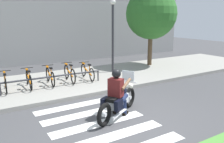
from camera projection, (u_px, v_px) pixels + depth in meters
The scene contains 17 objects.
ground_plane at pixel (116, 119), 6.66m from camera, with size 48.00×48.00×0.00m, color #424244.
sidewalk at pixel (64, 82), 10.25m from camera, with size 24.00×4.40×0.15m, color gray.
crosswalk_stripe_1 at pixel (115, 136), 5.72m from camera, with size 2.80×0.40×0.01m, color white.
crosswalk_stripe_2 at pixel (99, 123), 6.39m from camera, with size 2.80×0.40×0.01m, color white.
crosswalk_stripe_3 at pixel (87, 114), 7.05m from camera, with size 2.80×0.40×0.01m, color white.
crosswalk_stripe_4 at pixel (77, 105), 7.72m from camera, with size 2.80×0.40×0.01m, color white.
motorcycle at pixel (118, 101), 6.83m from camera, with size 2.01×1.20×1.24m.
rider at pixel (117, 90), 6.68m from camera, with size 0.77×0.72×1.45m.
bicycle_0 at pixel (5, 82), 8.77m from camera, with size 0.48×1.57×0.72m.
bicycle_1 at pixel (29, 79), 9.20m from camera, with size 0.48×1.65×0.73m.
bicycle_2 at pixel (50, 76), 9.64m from camera, with size 0.48×1.63×0.76m.
bicycle_3 at pixel (70, 73), 10.07m from camera, with size 0.48×1.65×0.79m.
bicycle_4 at pixel (87, 72), 10.51m from camera, with size 0.48×1.68×0.72m.
bike_rack at pixel (54, 77), 9.16m from camera, with size 4.03×0.07×0.49m.
street_lamp at pixel (113, 29), 11.50m from camera, with size 0.28×0.28×3.77m.
tree_near_rack at pixel (151, 14), 13.09m from camera, with size 2.88×2.88×4.55m.
building_backdrop at pixel (29, 4), 14.17m from camera, with size 24.00×1.20×7.43m, color gray.
Camera 1 is at (-3.32, -5.22, 2.83)m, focal length 37.07 mm.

